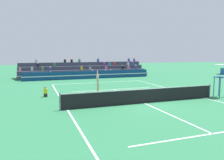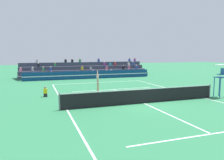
# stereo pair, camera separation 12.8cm
# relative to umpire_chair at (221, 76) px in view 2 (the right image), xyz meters

# --- Properties ---
(ground_plane) EXTENTS (120.00, 120.00, 0.00)m
(ground_plane) POSITION_rel_umpire_chair_xyz_m (-7.01, 0.00, -1.72)
(ground_plane) COLOR #2D7A4C
(court_lines) EXTENTS (11.10, 23.90, 0.01)m
(court_lines) POSITION_rel_umpire_chair_xyz_m (-7.01, 0.00, -1.71)
(court_lines) COLOR white
(court_lines) RESTS_ON ground
(tennis_net) EXTENTS (12.00, 0.10, 1.10)m
(tennis_net) POSITION_rel_umpire_chair_xyz_m (-7.01, 0.00, -1.17)
(tennis_net) COLOR slate
(tennis_net) RESTS_ON ground
(sponsor_banner_wall) EXTENTS (18.00, 0.26, 1.10)m
(sponsor_banner_wall) POSITION_rel_umpire_chair_xyz_m (-7.01, 16.27, -1.17)
(sponsor_banner_wall) COLOR navy
(sponsor_banner_wall) RESTS_ON ground
(bleacher_stand) EXTENTS (19.23, 3.80, 2.83)m
(bleacher_stand) POSITION_rel_umpire_chair_xyz_m (-7.00, 19.44, -0.88)
(bleacher_stand) COLOR #383D4C
(bleacher_stand) RESTS_ON ground
(umpire_chair) EXTENTS (0.76, 0.84, 2.67)m
(umpire_chair) POSITION_rel_umpire_chair_xyz_m (0.00, 0.00, 0.00)
(umpire_chair) COLOR #285699
(umpire_chair) RESTS_ON ground
(ball_kid_courtside) EXTENTS (0.30, 0.36, 0.84)m
(ball_kid_courtside) POSITION_rel_umpire_chair_xyz_m (-13.60, 4.84, -1.39)
(ball_kid_courtside) COLOR black
(ball_kid_courtside) RESTS_ON ground
(tennis_player) EXTENTS (0.41, 1.04, 2.47)m
(tennis_player) POSITION_rel_umpire_chair_xyz_m (-8.90, 5.52, -0.73)
(tennis_player) COLOR tan
(tennis_player) RESTS_ON ground
(tennis_ball) EXTENTS (0.07, 0.07, 0.07)m
(tennis_ball) POSITION_rel_umpire_chair_xyz_m (-10.05, 5.64, -1.68)
(tennis_ball) COLOR #C6DB33
(tennis_ball) RESTS_ON ground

